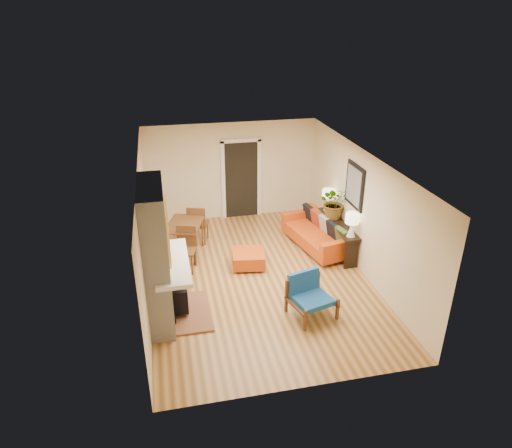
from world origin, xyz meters
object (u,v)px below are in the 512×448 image
object	(u,v)px
blue_chair	(309,293)
dining_table	(188,230)
sofa	(319,233)
console_table	(338,228)
lamp_near	(352,222)
lamp_far	(328,197)
houseplant	(335,202)
ottoman	(249,258)

from	to	relation	value
blue_chair	dining_table	xyz separation A→B (m)	(-1.99, 2.72, 0.22)
dining_table	sofa	bearing A→B (deg)	-4.54
blue_chair	console_table	bearing A→B (deg)	57.16
console_table	lamp_near	distance (m)	0.87
lamp_far	houseplant	world-z (taller)	houseplant
console_table	lamp_near	world-z (taller)	lamp_near
blue_chair	houseplant	size ratio (longest dim) A/B	1.15
lamp_far	lamp_near	bearing A→B (deg)	-90.00
sofa	lamp_near	distance (m)	1.28
houseplant	dining_table	bearing A→B (deg)	175.76
houseplant	sofa	bearing A→B (deg)	178.56
sofa	dining_table	world-z (taller)	dining_table
dining_table	houseplant	size ratio (longest dim) A/B	2.33
console_table	lamp_near	bearing A→B (deg)	-90.00
lamp_near	console_table	bearing A→B (deg)	90.00
sofa	ottoman	size ratio (longest dim) A/B	2.69
dining_table	lamp_far	world-z (taller)	lamp_far
lamp_near	lamp_far	world-z (taller)	same
lamp_far	blue_chair	bearing A→B (deg)	-115.84
console_table	sofa	bearing A→B (deg)	141.65
console_table	ottoman	bearing A→B (deg)	-172.28
lamp_far	houseplant	size ratio (longest dim) A/B	0.68
sofa	lamp_far	world-z (taller)	lamp_far
blue_chair	lamp_near	size ratio (longest dim) A/B	1.71
console_table	lamp_far	distance (m)	0.88
ottoman	houseplant	xyz separation A→B (m)	(2.17, 0.56, 0.92)
houseplant	lamp_near	bearing A→B (deg)	-89.42
blue_chair	lamp_near	world-z (taller)	lamp_near
blue_chair	dining_table	size ratio (longest dim) A/B	0.50
console_table	dining_table	bearing A→B (deg)	171.41
dining_table	lamp_far	size ratio (longest dim) A/B	3.44
lamp_near	houseplant	xyz separation A→B (m)	(-0.01, 0.99, 0.06)
console_table	lamp_far	size ratio (longest dim) A/B	3.43
sofa	houseplant	world-z (taller)	houseplant
houseplant	blue_chair	bearing A→B (deg)	-119.79
ottoman	sofa	bearing A→B (deg)	17.18
console_table	houseplant	xyz separation A→B (m)	(-0.01, 0.26, 0.55)
blue_chair	console_table	world-z (taller)	blue_chair
lamp_near	lamp_far	bearing A→B (deg)	90.00
lamp_near	houseplant	distance (m)	0.99
ottoman	houseplant	world-z (taller)	houseplant
sofa	lamp_far	bearing A→B (deg)	53.38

